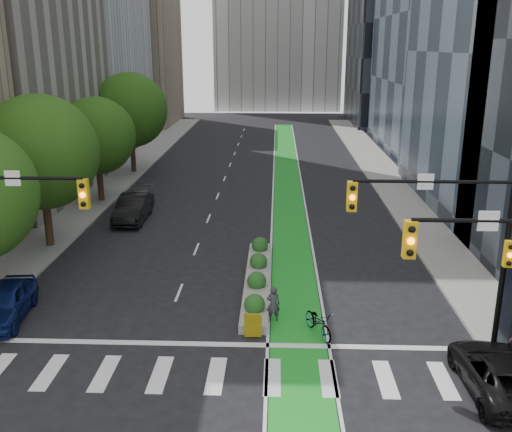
# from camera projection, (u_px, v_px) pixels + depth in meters

# --- Properties ---
(ground) EXTENTS (160.00, 160.00, 0.00)m
(ground) POSITION_uv_depth(u_px,v_px,m) (219.00, 361.00, 21.22)
(ground) COLOR black
(ground) RESTS_ON ground
(sidewalk_left) EXTENTS (3.60, 90.00, 0.15)m
(sidewalk_left) POSITION_uv_depth(u_px,v_px,m) (103.00, 191.00, 45.54)
(sidewalk_left) COLOR gray
(sidewalk_left) RESTS_ON ground
(sidewalk_right) EXTENTS (3.60, 90.00, 0.15)m
(sidewalk_right) POSITION_uv_depth(u_px,v_px,m) (400.00, 194.00, 44.69)
(sidewalk_right) COLOR gray
(sidewalk_right) RESTS_ON ground
(bike_lane_paint) EXTENTS (2.20, 70.00, 0.01)m
(bike_lane_paint) POSITION_uv_depth(u_px,v_px,m) (287.00, 179.00, 49.81)
(bike_lane_paint) COLOR #1B9825
(bike_lane_paint) RESTS_ON ground
(building_tan_far) EXTENTS (14.00, 16.00, 26.00)m
(building_tan_far) POSITION_uv_depth(u_px,v_px,m) (124.00, 32.00, 81.32)
(building_tan_far) COLOR tan
(building_tan_far) RESTS_ON ground
(building_dark_end) EXTENTS (14.00, 18.00, 28.00)m
(building_dark_end) POSITION_uv_depth(u_px,v_px,m) (404.00, 25.00, 81.51)
(building_dark_end) COLOR black
(building_dark_end) RESTS_ON ground
(tree_mid) EXTENTS (6.40, 6.40, 8.78)m
(tree_mid) POSITION_uv_depth(u_px,v_px,m) (40.00, 152.00, 31.49)
(tree_mid) COLOR black
(tree_mid) RESTS_ON ground
(tree_midfar) EXTENTS (5.60, 5.60, 7.76)m
(tree_midfar) POSITION_uv_depth(u_px,v_px,m) (97.00, 136.00, 41.23)
(tree_midfar) COLOR black
(tree_midfar) RESTS_ON ground
(tree_far) EXTENTS (6.60, 6.60, 9.00)m
(tree_far) POSITION_uv_depth(u_px,v_px,m) (130.00, 110.00, 50.58)
(tree_far) COLOR black
(tree_far) RESTS_ON ground
(signal_right) EXTENTS (5.82, 0.51, 7.20)m
(signal_right) POSITION_uv_depth(u_px,v_px,m) (464.00, 238.00, 19.97)
(signal_right) COLOR black
(signal_right) RESTS_ON ground
(median_planter) EXTENTS (1.20, 10.26, 1.10)m
(median_planter) POSITION_uv_depth(u_px,v_px,m) (257.00, 278.00, 27.80)
(median_planter) COLOR gray
(median_planter) RESTS_ON ground
(bicycle) EXTENTS (1.54, 2.24, 1.12)m
(bicycle) POSITION_uv_depth(u_px,v_px,m) (319.00, 322.00, 22.98)
(bicycle) COLOR gray
(bicycle) RESTS_ON ground
(cyclist) EXTENTS (0.61, 0.44, 1.57)m
(cyclist) POSITION_uv_depth(u_px,v_px,m) (273.00, 304.00, 24.06)
(cyclist) COLOR #332F38
(cyclist) RESTS_ON ground
(parked_car_left_near) EXTENTS (2.43, 4.84, 1.58)m
(parked_car_left_near) POSITION_uv_depth(u_px,v_px,m) (4.00, 302.00, 24.19)
(parked_car_left_near) COLOR #0D1952
(parked_car_left_near) RESTS_ON ground
(parked_car_left_mid) EXTENTS (1.87, 5.17, 1.70)m
(parked_car_left_mid) POSITION_uv_depth(u_px,v_px,m) (133.00, 208.00, 37.95)
(parked_car_left_mid) COLOR black
(parked_car_left_mid) RESTS_ON ground
(parked_car_left_far) EXTENTS (2.23, 4.48, 1.25)m
(parked_car_left_far) POSITION_uv_depth(u_px,v_px,m) (140.00, 198.00, 41.18)
(parked_car_left_far) COLOR #55585A
(parked_car_left_far) RESTS_ON ground
(parked_car_right) EXTENTS (2.37, 4.94, 1.36)m
(parked_car_right) POSITION_uv_depth(u_px,v_px,m) (497.00, 373.00, 19.21)
(parked_car_right) COLOR black
(parked_car_right) RESTS_ON ground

